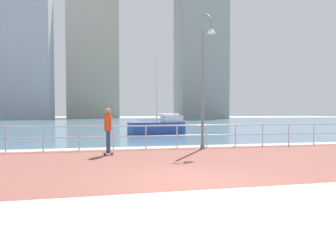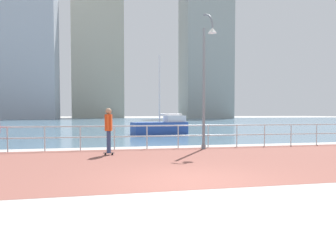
# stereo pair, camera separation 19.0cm
# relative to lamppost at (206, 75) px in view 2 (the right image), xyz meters

# --- Properties ---
(ground) EXTENTS (220.00, 220.00, 0.00)m
(ground) POSITION_rel_lamppost_xyz_m (-2.44, 33.91, -3.19)
(ground) COLOR #ADAAA5
(brick_paving) EXTENTS (28.00, 7.52, 0.01)m
(brick_paving) POSITION_rel_lamppost_xyz_m (-2.44, -3.01, -3.18)
(brick_paving) COLOR brown
(brick_paving) RESTS_ON ground
(harbor_water) EXTENTS (180.00, 88.00, 0.00)m
(harbor_water) POSITION_rel_lamppost_xyz_m (-2.44, 45.74, -3.19)
(harbor_water) COLOR slate
(harbor_water) RESTS_ON ground
(waterfront_railing) EXTENTS (25.25, 0.06, 1.03)m
(waterfront_railing) POSITION_rel_lamppost_xyz_m (-2.44, 0.74, -2.47)
(waterfront_railing) COLOR #B2BCC1
(waterfront_railing) RESTS_ON ground
(lamppost) EXTENTS (0.46, 0.79, 5.76)m
(lamppost) POSITION_rel_lamppost_xyz_m (0.00, 0.00, 0.00)
(lamppost) COLOR slate
(lamppost) RESTS_ON ground
(skateboarder) EXTENTS (0.41, 0.56, 1.74)m
(skateboarder) POSITION_rel_lamppost_xyz_m (-4.12, -1.00, -2.14)
(skateboarder) COLOR black
(skateboarder) RESTS_ON ground
(sailboat_blue) EXTENTS (4.31, 2.14, 5.80)m
(sailboat_blue) POSITION_rel_lamppost_xyz_m (-0.00, 10.05, -2.63)
(sailboat_blue) COLOR #284799
(sailboat_blue) RESTS_ON ground
(tower_beige) EXTENTS (17.45, 10.56, 42.16)m
(tower_beige) POSITION_rel_lamppost_xyz_m (-24.40, 76.20, 17.06)
(tower_beige) COLOR #A3A8B2
(tower_beige) RESTS_ON ground
(tower_brick) EXTENTS (16.27, 15.04, 48.13)m
(tower_brick) POSITION_rel_lamppost_xyz_m (-5.05, 96.47, 20.04)
(tower_brick) COLOR #B2AD99
(tower_brick) RESTS_ON ground
(tower_glass) EXTENTS (14.28, 11.31, 42.99)m
(tower_glass) POSITION_rel_lamppost_xyz_m (27.15, 79.69, 17.48)
(tower_glass) COLOR #939993
(tower_glass) RESTS_ON ground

